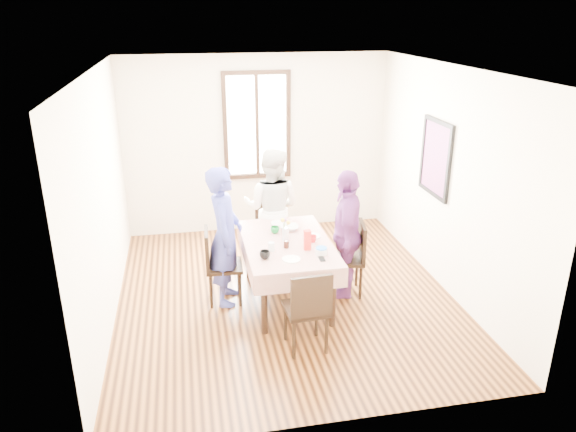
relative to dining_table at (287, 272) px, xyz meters
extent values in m
plane|color=black|center=(0.00, 0.13, -0.38)|extent=(4.50, 4.50, 0.00)
plane|color=#EEE2C4|center=(0.00, 2.38, 0.98)|extent=(4.00, 0.00, 4.00)
plane|color=#EEE2C4|center=(2.00, 0.13, 0.98)|extent=(0.00, 4.50, 4.50)
cube|color=black|center=(0.00, 2.36, 1.27)|extent=(1.02, 0.06, 1.62)
cube|color=white|center=(0.00, 2.37, 1.27)|extent=(0.90, 0.02, 1.50)
cube|color=red|center=(1.98, 0.43, 1.18)|extent=(0.04, 0.76, 0.96)
cube|color=black|center=(0.00, 0.00, 0.00)|extent=(0.88, 1.45, 0.75)
cube|color=#631007|center=(0.00, 0.00, 0.38)|extent=(1.00, 1.57, 0.01)
cube|color=black|center=(-0.73, 0.14, 0.08)|extent=(0.44, 0.44, 0.91)
cube|color=black|center=(0.73, 0.05, 0.08)|extent=(0.49, 0.49, 0.91)
cube|color=black|center=(0.00, 0.99, 0.08)|extent=(0.43, 0.43, 0.91)
cube|color=black|center=(0.00, -0.99, 0.08)|extent=(0.44, 0.44, 0.91)
imported|color=#393D96|center=(-0.71, 0.14, 0.46)|extent=(0.49, 0.66, 1.66)
imported|color=white|center=(0.00, 0.98, 0.44)|extent=(0.98, 0.89, 1.63)
imported|color=#6F3077|center=(0.71, 0.05, 0.41)|extent=(0.64, 0.99, 1.58)
imported|color=black|center=(-0.32, -0.40, 0.43)|extent=(0.15, 0.15, 0.09)
imported|color=red|center=(0.29, -0.07, 0.43)|extent=(0.10, 0.10, 0.08)
imported|color=#0C7226|center=(-0.10, 0.28, 0.43)|extent=(0.14, 0.14, 0.08)
imported|color=white|center=(0.09, 0.35, 0.41)|extent=(0.25, 0.25, 0.06)
cube|color=red|center=(0.18, -0.25, 0.50)|extent=(0.07, 0.07, 0.23)
cylinder|color=white|center=(0.30, -0.41, 0.42)|extent=(0.13, 0.13, 0.07)
cylinder|color=black|center=(-0.04, -0.16, 0.43)|extent=(0.06, 0.06, 0.09)
cylinder|color=silver|center=(-0.22, -0.21, 0.44)|extent=(0.07, 0.07, 0.10)
cube|color=black|center=(0.28, -0.53, 0.39)|extent=(0.06, 0.12, 0.01)
cylinder|color=silver|center=(-0.01, 0.04, 0.47)|extent=(0.08, 0.08, 0.16)
cylinder|color=white|center=(0.32, 0.10, 0.39)|extent=(0.20, 0.20, 0.01)
cylinder|color=white|center=(0.00, 0.59, 0.39)|extent=(0.20, 0.20, 0.01)
cylinder|color=white|center=(-0.05, -0.48, 0.39)|extent=(0.20, 0.20, 0.01)
cylinder|color=blue|center=(0.30, -0.41, 0.46)|extent=(0.12, 0.12, 0.01)
camera|label=1|loc=(-1.09, -5.64, 2.91)|focal=33.71mm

